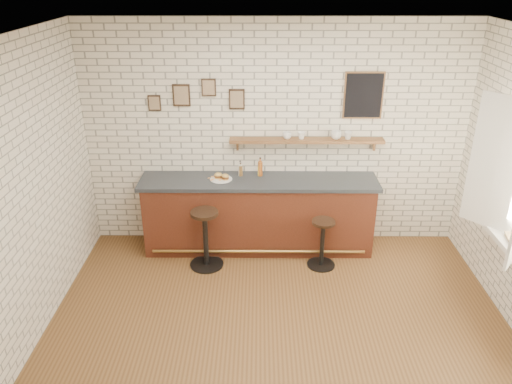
% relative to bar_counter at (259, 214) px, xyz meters
% --- Properties ---
extents(ground, '(5.00, 5.00, 0.00)m').
position_rel_bar_counter_xyz_m(ground, '(0.22, -1.70, -0.51)').
color(ground, brown).
rests_on(ground, ground).
extents(bar_counter, '(3.10, 0.65, 1.01)m').
position_rel_bar_counter_xyz_m(bar_counter, '(0.00, 0.00, 0.00)').
color(bar_counter, '#512315').
rests_on(bar_counter, ground).
extents(sandwich_plate, '(0.28, 0.28, 0.01)m').
position_rel_bar_counter_xyz_m(sandwich_plate, '(-0.49, 0.00, 0.51)').
color(sandwich_plate, white).
rests_on(sandwich_plate, bar_counter).
extents(ciabatta_sandwich, '(0.22, 0.16, 0.07)m').
position_rel_bar_counter_xyz_m(ciabatta_sandwich, '(-0.48, 0.00, 0.55)').
color(ciabatta_sandwich, tan).
rests_on(ciabatta_sandwich, sandwich_plate).
extents(potato_chips, '(0.27, 0.17, 0.00)m').
position_rel_bar_counter_xyz_m(potato_chips, '(-0.51, 0.00, 0.52)').
color(potato_chips, '#F0A854').
rests_on(potato_chips, sandwich_plate).
extents(bitters_bottle_brown, '(0.06, 0.06, 0.19)m').
position_rel_bar_counter_xyz_m(bitters_bottle_brown, '(-0.24, 0.14, 0.58)').
color(bitters_bottle_brown, brown).
rests_on(bitters_bottle_brown, bar_counter).
extents(bitters_bottle_white, '(0.05, 0.05, 0.21)m').
position_rel_bar_counter_xyz_m(bitters_bottle_white, '(-0.24, 0.14, 0.59)').
color(bitters_bottle_white, beige).
rests_on(bitters_bottle_white, bar_counter).
extents(bitters_bottle_amber, '(0.06, 0.06, 0.25)m').
position_rel_bar_counter_xyz_m(bitters_bottle_amber, '(0.02, 0.14, 0.61)').
color(bitters_bottle_amber, '#A2511A').
rests_on(bitters_bottle_amber, bar_counter).
extents(condiment_bottle_yellow, '(0.05, 0.05, 0.17)m').
position_rel_bar_counter_xyz_m(condiment_bottle_yellow, '(0.01, 0.14, 0.58)').
color(condiment_bottle_yellow, gold).
rests_on(condiment_bottle_yellow, bar_counter).
extents(bar_stool_left, '(0.43, 0.43, 0.78)m').
position_rel_bar_counter_xyz_m(bar_stool_left, '(-0.67, -0.46, -0.09)').
color(bar_stool_left, black).
rests_on(bar_stool_left, ground).
extents(bar_stool_right, '(0.36, 0.36, 0.65)m').
position_rel_bar_counter_xyz_m(bar_stool_right, '(0.81, -0.46, -0.16)').
color(bar_stool_right, black).
rests_on(bar_stool_right, ground).
extents(wall_shelf, '(2.00, 0.18, 0.18)m').
position_rel_bar_counter_xyz_m(wall_shelf, '(0.62, 0.20, 0.97)').
color(wall_shelf, brown).
rests_on(wall_shelf, ground).
extents(shelf_cup_a, '(0.15, 0.15, 0.09)m').
position_rel_bar_counter_xyz_m(shelf_cup_a, '(0.37, 0.20, 1.04)').
color(shelf_cup_a, white).
rests_on(shelf_cup_a, wall_shelf).
extents(shelf_cup_b, '(0.14, 0.14, 0.09)m').
position_rel_bar_counter_xyz_m(shelf_cup_b, '(0.55, 0.20, 1.04)').
color(shelf_cup_b, white).
rests_on(shelf_cup_b, wall_shelf).
extents(shelf_cup_c, '(0.16, 0.16, 0.11)m').
position_rel_bar_counter_xyz_m(shelf_cup_c, '(1.00, 0.20, 1.05)').
color(shelf_cup_c, white).
rests_on(shelf_cup_c, wall_shelf).
extents(shelf_cup_d, '(0.12, 0.12, 0.10)m').
position_rel_bar_counter_xyz_m(shelf_cup_d, '(1.15, 0.20, 1.04)').
color(shelf_cup_d, white).
rests_on(shelf_cup_d, wall_shelf).
extents(back_wall_decor, '(2.96, 0.02, 0.56)m').
position_rel_bar_counter_xyz_m(back_wall_decor, '(0.45, 0.28, 1.54)').
color(back_wall_decor, black).
rests_on(back_wall_decor, ground).
extents(window_sill, '(0.20, 1.35, 0.06)m').
position_rel_bar_counter_xyz_m(window_sill, '(2.62, -1.40, 0.39)').
color(window_sill, white).
rests_on(window_sill, ground).
extents(book_lower, '(0.22, 0.27, 0.02)m').
position_rel_bar_counter_xyz_m(book_lower, '(2.60, -1.43, 0.44)').
color(book_lower, tan).
rests_on(book_lower, window_sill).
extents(book_upper, '(0.22, 0.27, 0.02)m').
position_rel_bar_counter_xyz_m(book_upper, '(2.60, -1.39, 0.46)').
color(book_upper, tan).
rests_on(book_upper, book_lower).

